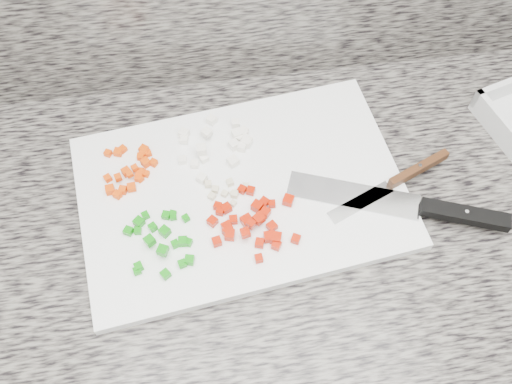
% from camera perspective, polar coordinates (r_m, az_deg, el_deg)
% --- Properties ---
extents(cabinet, '(3.92, 0.62, 0.86)m').
position_cam_1_polar(cabinet, '(1.32, 2.05, -12.07)').
color(cabinet, white).
rests_on(cabinet, ground).
extents(countertop, '(3.96, 0.64, 0.04)m').
position_cam_1_polar(countertop, '(0.91, 2.93, -3.03)').
color(countertop, '#69655D').
rests_on(countertop, cabinet).
extents(cutting_board, '(0.54, 0.39, 0.02)m').
position_cam_1_polar(cutting_board, '(0.90, -1.44, 0.01)').
color(cutting_board, white).
rests_on(cutting_board, countertop).
extents(carrot_pile, '(0.09, 0.10, 0.02)m').
position_cam_1_polar(carrot_pile, '(0.93, -12.43, 2.10)').
color(carrot_pile, '#E04304').
rests_on(carrot_pile, cutting_board).
extents(onion_pile, '(0.12, 0.13, 0.02)m').
position_cam_1_polar(onion_pile, '(0.93, -3.66, 4.95)').
color(onion_pile, white).
rests_on(onion_pile, cutting_board).
extents(green_pepper_pile, '(0.10, 0.12, 0.02)m').
position_cam_1_polar(green_pepper_pile, '(0.85, -9.54, -4.74)').
color(green_pepper_pile, '#0E840C').
rests_on(green_pepper_pile, cutting_board).
extents(red_pepper_pile, '(0.14, 0.13, 0.02)m').
position_cam_1_polar(red_pepper_pile, '(0.86, -0.45, -3.06)').
color(red_pepper_pile, '#B11702').
rests_on(red_pepper_pile, cutting_board).
extents(garlic_pile, '(0.07, 0.05, 0.01)m').
position_cam_1_polar(garlic_pile, '(0.89, -2.95, 0.11)').
color(garlic_pile, beige).
rests_on(garlic_pile, cutting_board).
extents(chef_knife, '(0.33, 0.15, 0.02)m').
position_cam_1_polar(chef_knife, '(0.91, 16.63, -1.54)').
color(chef_knife, '#B9BBC0').
rests_on(chef_knife, cutting_board).
extents(paring_knife, '(0.21, 0.10, 0.02)m').
position_cam_1_polar(paring_knife, '(0.93, 14.61, 1.47)').
color(paring_knife, '#B9BBC0').
rests_on(paring_knife, cutting_board).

